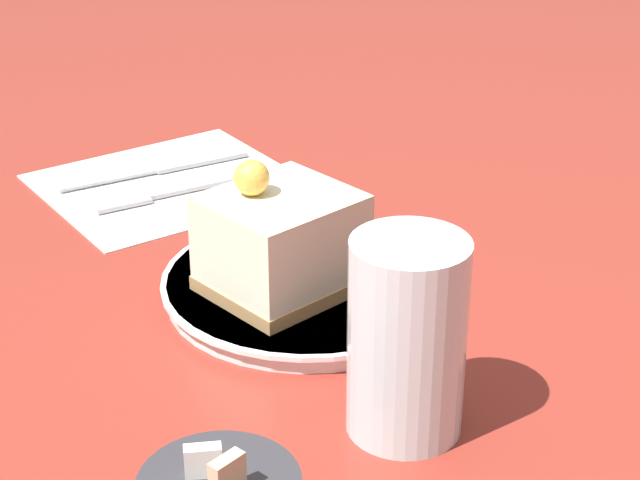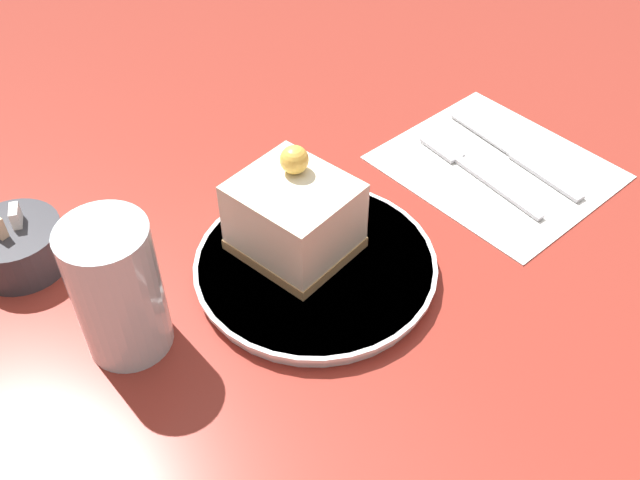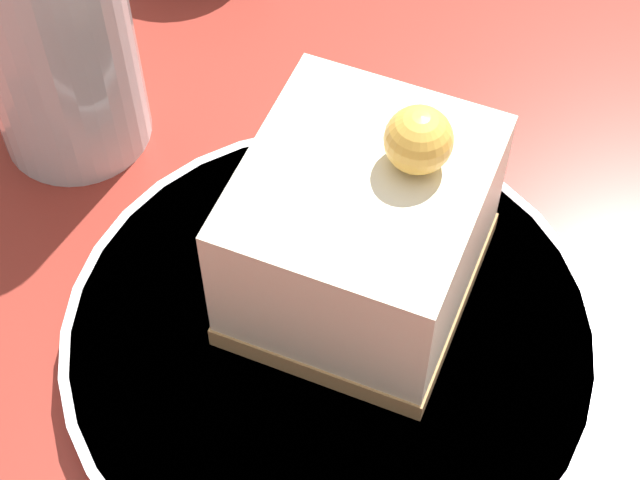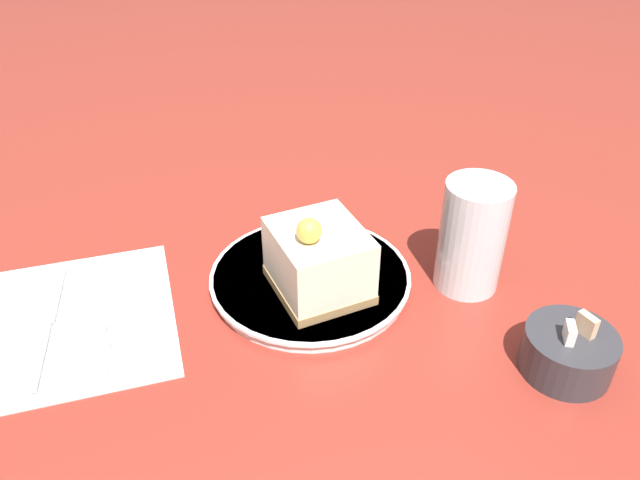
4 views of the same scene
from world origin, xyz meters
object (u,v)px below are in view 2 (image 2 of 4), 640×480
cake_slice (294,216)px  sugar_bowl (18,246)px  knife (525,162)px  plate (316,266)px  fork (470,167)px  drinking_glass (117,290)px

cake_slice → sugar_bowl: size_ratio=1.37×
cake_slice → knife: cake_slice is taller
cake_slice → knife: size_ratio=0.62×
plate → fork: size_ratio=1.31×
plate → drinking_glass: size_ratio=1.76×
knife → sugar_bowl: sugar_bowl is taller
plate → knife: 0.29m
sugar_bowl → cake_slice: bearing=-36.3°
knife → sugar_bowl: size_ratio=2.21×
fork → drinking_glass: bearing=179.4°
plate → cake_slice: cake_slice is taller
cake_slice → fork: 0.24m
cake_slice → knife: (0.29, -0.04, -0.05)m
plate → fork: 0.23m
plate → drinking_glass: 0.19m
cake_slice → sugar_bowl: (-0.21, 0.16, -0.03)m
fork → sugar_bowl: sugar_bowl is taller
plate → drinking_glass: (-0.18, 0.04, 0.06)m
fork → sugar_bowl: bearing=161.5°
sugar_bowl → knife: bearing=-21.3°
sugar_bowl → fork: bearing=-20.2°
plate → sugar_bowl: 0.28m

